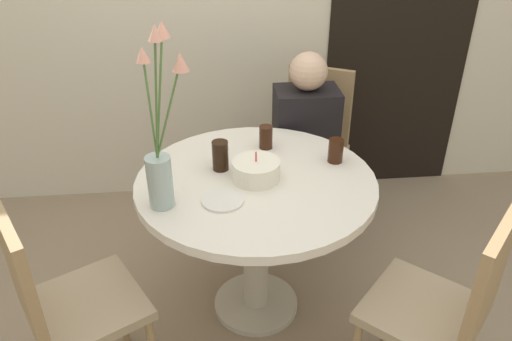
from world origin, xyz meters
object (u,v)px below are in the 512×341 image
chair_right_flank (312,139)px  person_boy (304,153)px  chair_left_flank (61,299)px  birthday_cake (256,170)px  drink_glass_2 (336,151)px  chair_near_front (448,305)px  drink_glass_1 (220,156)px  flower_vase (160,153)px  side_plate (223,200)px  drink_glass_0 (266,137)px

chair_right_flank → person_boy: bearing=-90.0°
chair_left_flank → birthday_cake: (0.75, 0.43, 0.25)m
chair_right_flank → chair_left_flank: bearing=-106.0°
chair_right_flank → chair_left_flank: (-1.16, -1.19, 0.00)m
drink_glass_2 → person_boy: bearing=94.2°
chair_near_front → drink_glass_1: chair_near_front is taller
chair_left_flank → person_boy: 1.51m
drink_glass_1 → drink_glass_2: size_ratio=1.23×
drink_glass_1 → drink_glass_2: (0.52, 0.02, -0.01)m
flower_vase → drink_glass_2: size_ratio=6.74×
chair_right_flank → flower_vase: flower_vase is taller
chair_left_flank → drink_glass_2: chair_left_flank is taller
drink_glass_1 → person_boy: bearing=47.5°
chair_left_flank → person_boy: bearing=-75.7°
flower_vase → side_plate: flower_vase is taller
birthday_cake → drink_glass_0: bearing=75.4°
flower_vase → person_boy: bearing=48.3°
birthday_cake → side_plate: size_ratio=1.19×
drink_glass_0 → drink_glass_2: drink_glass_0 is taller
birthday_cake → drink_glass_1: 0.18m
chair_right_flank → drink_glass_2: bearing=-65.1°
drink_glass_0 → person_boy: bearing=52.7°
chair_left_flank → person_boy: size_ratio=0.85×
drink_glass_0 → drink_glass_2: size_ratio=1.02×
side_plate → chair_near_front: bearing=-29.1°
chair_near_front → flower_vase: (-1.00, 0.42, 0.44)m
chair_right_flank → drink_glass_2: (-0.04, -0.65, 0.26)m
drink_glass_0 → person_boy: (0.26, 0.34, -0.28)m
drink_glass_0 → drink_glass_2: (0.30, -0.16, -0.00)m
person_boy → chair_left_flank: bearing=-135.9°
chair_right_flank → chair_near_front: 1.37m
chair_near_front → person_boy: person_boy is taller
flower_vase → person_boy: (0.71, 0.79, -0.46)m
birthday_cake → drink_glass_0: (0.07, 0.28, 0.01)m
side_plate → flower_vase: bearing=-177.4°
flower_vase → side_plate: (0.22, 0.01, -0.23)m
drink_glass_0 → drink_glass_1: 0.29m
flower_vase → drink_glass_0: flower_vase is taller
flower_vase → side_plate: size_ratio=4.29×
chair_near_front → drink_glass_2: chair_near_front is taller
chair_left_flank → chair_near_front: bearing=-126.5°
side_plate → drink_glass_1: (0.00, 0.26, 0.06)m
drink_glass_2 → chair_right_flank: bearing=86.6°
side_plate → person_boy: (0.48, 0.78, -0.23)m
drink_glass_0 → drink_glass_1: bearing=-140.4°
drink_glass_0 → person_boy: 0.51m
flower_vase → drink_glass_1: size_ratio=5.49×
chair_near_front → person_boy: bearing=-123.1°
side_plate → drink_glass_1: drink_glass_1 is taller
side_plate → drink_glass_0: bearing=63.1°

